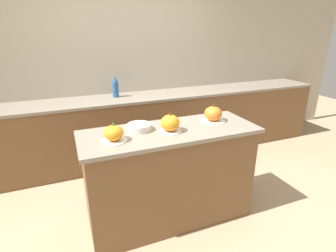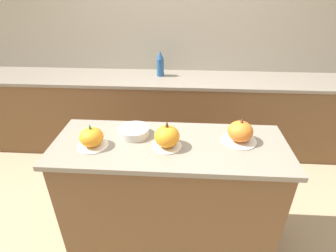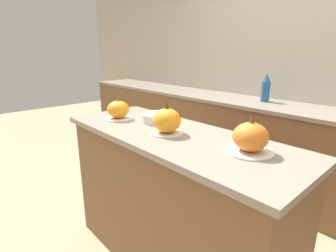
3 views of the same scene
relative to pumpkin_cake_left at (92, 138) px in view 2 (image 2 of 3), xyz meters
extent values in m
plane|color=tan|center=(0.51, 0.06, -1.02)|extent=(12.00, 12.00, 0.00)
cube|color=#B2A893|center=(0.51, 1.78, 0.23)|extent=(8.00, 0.06, 2.50)
cube|color=brown|center=(0.51, 0.06, -0.56)|extent=(1.55, 0.54, 0.92)
cube|color=gray|center=(0.51, 0.06, -0.08)|extent=(1.61, 0.60, 0.03)
cube|color=brown|center=(0.51, 1.45, -0.57)|extent=(6.00, 0.56, 0.90)
cube|color=gray|center=(0.51, 1.45, -0.10)|extent=(6.00, 0.60, 0.03)
cylinder|color=silver|center=(0.00, 0.00, -0.06)|extent=(0.21, 0.21, 0.01)
ellipsoid|color=orange|center=(0.00, 0.00, 0.01)|extent=(0.16, 0.16, 0.12)
cone|color=#38702D|center=(0.00, 0.00, 0.08)|extent=(0.02, 0.02, 0.04)
cylinder|color=silver|center=(0.50, 0.02, -0.06)|extent=(0.20, 0.20, 0.01)
ellipsoid|color=orange|center=(0.50, 0.02, 0.02)|extent=(0.17, 0.17, 0.14)
cone|color=#4C2D14|center=(0.50, 0.02, 0.11)|extent=(0.03, 0.03, 0.05)
cylinder|color=silver|center=(0.99, 0.12, -0.06)|extent=(0.24, 0.24, 0.01)
ellipsoid|color=orange|center=(0.99, 0.12, 0.01)|extent=(0.17, 0.17, 0.14)
cone|color=brown|center=(0.99, 0.12, 0.10)|extent=(0.02, 0.02, 0.04)
cylinder|color=#235184|center=(0.32, 1.52, 0.02)|extent=(0.08, 0.08, 0.20)
cone|color=#235184|center=(0.32, 1.52, 0.16)|extent=(0.08, 0.08, 0.09)
cylinder|color=beige|center=(0.25, 0.16, -0.03)|extent=(0.22, 0.22, 0.06)
camera|label=1|loc=(-0.32, -1.96, 0.79)|focal=28.00mm
camera|label=2|loc=(0.60, -1.43, 0.92)|focal=28.00mm
camera|label=3|loc=(1.61, -0.98, 0.41)|focal=28.00mm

